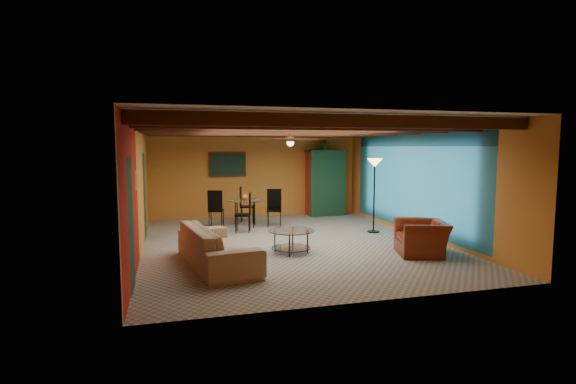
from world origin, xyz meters
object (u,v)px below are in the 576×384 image
object	(u,v)px
coffee_table	(291,241)
potted_plant	(326,144)
sofa	(217,246)
armchair	(422,238)
vase	(245,186)
armoire	(325,184)
dining_table	(245,208)
floor_lamp	(374,195)

from	to	relation	value
coffee_table	potted_plant	size ratio (longest dim) A/B	1.95
sofa	armchair	bearing A→B (deg)	-102.92
armchair	vase	size ratio (longest dim) A/B	5.56
vase	armoire	bearing A→B (deg)	26.01
sofa	dining_table	bearing A→B (deg)	-26.41
dining_table	floor_lamp	distance (m)	3.50
armoire	floor_lamp	bearing A→B (deg)	-90.37
armchair	vase	bearing A→B (deg)	-126.90
armoire	potted_plant	bearing A→B (deg)	0.00
coffee_table	dining_table	distance (m)	3.28
potted_plant	vase	xyz separation A→B (m)	(-2.84, -1.39, -1.14)
potted_plant	vase	distance (m)	3.36
armchair	armoire	world-z (taller)	armoire
dining_table	potted_plant	bearing A→B (deg)	26.01
armchair	potted_plant	world-z (taller)	potted_plant
coffee_table	dining_table	world-z (taller)	dining_table
armchair	floor_lamp	size ratio (longest dim) A/B	0.56
dining_table	potted_plant	xyz separation A→B (m)	(2.84, 1.39, 1.75)
potted_plant	vase	world-z (taller)	potted_plant
sofa	armchair	distance (m)	4.12
sofa	dining_table	world-z (taller)	dining_table
sofa	coffee_table	world-z (taller)	sofa
armchair	floor_lamp	world-z (taller)	floor_lamp
sofa	dining_table	size ratio (longest dim) A/B	1.26
armchair	dining_table	xyz separation A→B (m)	(-2.93, 4.07, 0.17)
coffee_table	potted_plant	distance (m)	5.61
armoire	potted_plant	distance (m)	1.26
floor_lamp	vase	world-z (taller)	floor_lamp
coffee_table	potted_plant	bearing A→B (deg)	62.20
coffee_table	vase	xyz separation A→B (m)	(-0.40, 3.24, 0.89)
sofa	dining_table	distance (m)	3.99
sofa	armoire	xyz separation A→B (m)	(4.02, 5.19, 0.65)
sofa	vase	bearing A→B (deg)	-26.41
potted_plant	vase	bearing A→B (deg)	-153.99
sofa	armchair	xyz separation A→B (m)	(4.11, -0.27, -0.02)
floor_lamp	armoire	bearing A→B (deg)	93.77
armchair	coffee_table	xyz separation A→B (m)	(-2.53, 0.83, -0.10)
coffee_table	armoire	xyz separation A→B (m)	(2.44, 4.63, 0.77)
sofa	potted_plant	size ratio (longest dim) A/B	5.10
armchair	coffee_table	distance (m)	2.67
vase	armchair	bearing A→B (deg)	-54.24
sofa	coffee_table	size ratio (longest dim) A/B	2.62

